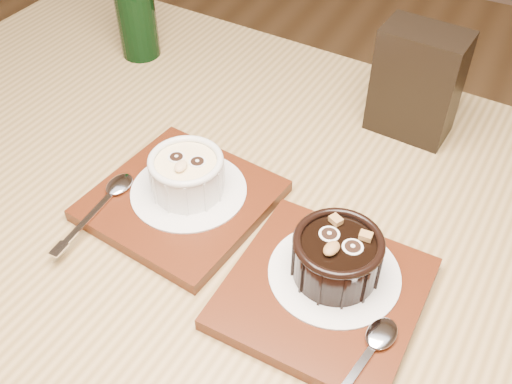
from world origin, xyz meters
TOP-DOWN VIEW (x-y plane):
  - table at (0.12, 0.18)m, footprint 1.25×0.88m
  - tray_left at (0.02, 0.21)m, footprint 0.20×0.20m
  - doily_left at (0.02, 0.22)m, footprint 0.13×0.13m
  - ramekin_white at (0.02, 0.22)m, footprint 0.08×0.08m
  - spoon_left at (-0.05, 0.16)m, footprint 0.03×0.13m
  - tray_right at (0.21, 0.16)m, footprint 0.19×0.19m
  - doily_right at (0.21, 0.18)m, footprint 0.13×0.13m
  - ramekin_dark at (0.21, 0.18)m, footprint 0.09×0.09m
  - spoon_right at (0.27, 0.10)m, footprint 0.05×0.14m
  - condiment_stand at (0.21, 0.46)m, footprint 0.11×0.07m
  - green_bottle at (-0.20, 0.46)m, footprint 0.06×0.06m

SIDE VIEW (x-z plane):
  - table at x=0.12m, z-range 0.28..1.03m
  - tray_left at x=0.02m, z-range 0.75..0.76m
  - tray_right at x=0.21m, z-range 0.75..0.76m
  - doily_left at x=0.02m, z-range 0.77..0.77m
  - doily_right at x=0.21m, z-range 0.77..0.77m
  - spoon_left at x=-0.05m, z-range 0.77..0.77m
  - spoon_right at x=0.27m, z-range 0.77..0.77m
  - ramekin_white at x=0.02m, z-range 0.77..0.82m
  - ramekin_dark at x=0.21m, z-range 0.77..0.82m
  - condiment_stand at x=0.21m, z-range 0.75..0.89m
  - green_bottle at x=-0.20m, z-range 0.73..0.94m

